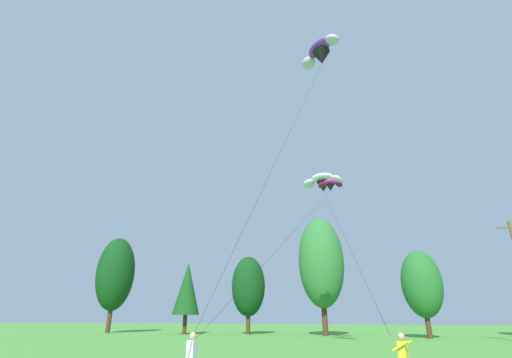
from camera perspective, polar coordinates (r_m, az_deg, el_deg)
name	(u,v)px	position (r m, az deg, el deg)	size (l,w,h in m)	color
treeline_tree_a	(115,274)	(59.05, -21.53, -13.88)	(5.44, 5.44, 13.46)	#472D19
treeline_tree_b	(187,288)	(51.77, -10.95, -16.79)	(3.62, 3.62, 9.17)	#472D19
treeline_tree_c	(248,286)	(50.56, -1.23, -16.73)	(4.49, 4.49, 9.95)	#472D19
treeline_tree_d	(321,262)	(47.31, 10.35, -12.89)	(5.66, 5.66, 14.31)	#472D19
treeline_tree_e	(422,284)	(45.19, 24.94, -14.93)	(4.28, 4.28, 9.20)	#472D19
kite_flyer_near	(192,355)	(13.31, -10.23, -25.95)	(0.25, 0.57, 1.69)	gray
kite_flyer_mid	(404,356)	(13.57, 22.52, -24.68)	(0.69, 0.71, 1.69)	navy
parafoil_kite_high_purple	(320,53)	(27.91, 10.25, 19.25)	(6.42, 11.07, 19.78)	purple
parafoil_kite_mid_white	(323,182)	(35.72, 10.60, -0.47)	(5.28, 20.77, 13.86)	white
parafoil_kite_far_magenta	(330,185)	(33.74, 11.77, -0.95)	(5.41, 20.16, 12.93)	#D12893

